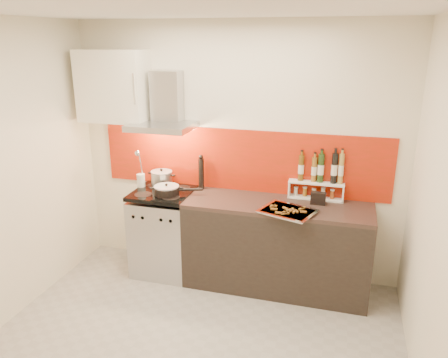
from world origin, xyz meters
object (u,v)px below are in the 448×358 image
(saute_pan, at_px, (167,190))
(baking_tray, at_px, (288,211))
(stock_pot, at_px, (162,179))
(counter, at_px, (276,246))
(range_stove, at_px, (165,233))
(pepper_mill, at_px, (201,172))

(saute_pan, xyz_separation_m, baking_tray, (1.24, -0.13, -0.04))
(stock_pot, bearing_deg, counter, -6.48)
(counter, xyz_separation_m, stock_pot, (-1.27, 0.14, 0.54))
(counter, xyz_separation_m, baking_tray, (0.12, -0.21, 0.47))
(range_stove, xyz_separation_m, saute_pan, (0.09, -0.08, 0.51))
(counter, xyz_separation_m, pepper_mill, (-0.85, 0.21, 0.63))
(range_stove, bearing_deg, pepper_mill, 31.37)
(stock_pot, relative_size, baking_tray, 0.40)
(stock_pot, distance_m, baking_tray, 1.44)
(stock_pot, bearing_deg, saute_pan, -55.01)
(stock_pot, distance_m, pepper_mill, 0.44)
(range_stove, distance_m, saute_pan, 0.53)
(range_stove, bearing_deg, counter, 0.23)
(stock_pot, height_order, baking_tray, stock_pot)
(saute_pan, height_order, pepper_mill, pepper_mill)
(stock_pot, xyz_separation_m, baking_tray, (1.39, -0.35, -0.08))
(counter, height_order, pepper_mill, pepper_mill)
(saute_pan, relative_size, baking_tray, 0.83)
(saute_pan, distance_m, pepper_mill, 0.41)
(saute_pan, relative_size, pepper_mill, 1.29)
(range_stove, height_order, baking_tray, baking_tray)
(range_stove, distance_m, stock_pot, 0.58)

